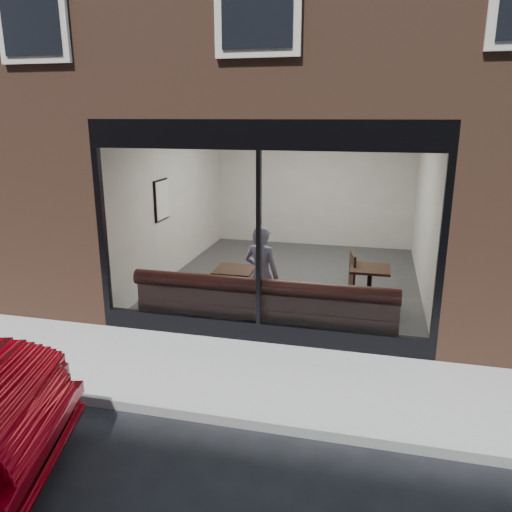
% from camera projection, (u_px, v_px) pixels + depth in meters
% --- Properties ---
extents(ground, '(120.00, 120.00, 0.00)m').
position_uv_depth(ground, '(216.00, 419.00, 5.52)').
color(ground, black).
rests_on(ground, ground).
extents(sidewalk_near, '(40.00, 2.00, 0.01)m').
position_uv_depth(sidewalk_near, '(240.00, 375.00, 6.46)').
color(sidewalk_near, gray).
rests_on(sidewalk_near, ground).
extents(kerb_near, '(40.00, 0.10, 0.12)m').
position_uv_depth(kerb_near, '(214.00, 417.00, 5.46)').
color(kerb_near, gray).
rests_on(kerb_near, ground).
extents(host_building_pier_left, '(2.50, 12.00, 3.20)m').
position_uv_depth(host_building_pier_left, '(175.00, 179.00, 13.43)').
color(host_building_pier_left, brown).
rests_on(host_building_pier_left, ground).
extents(host_building_pier_right, '(2.50, 12.00, 3.20)m').
position_uv_depth(host_building_pier_right, '(473.00, 188.00, 11.71)').
color(host_building_pier_right, brown).
rests_on(host_building_pier_right, ground).
extents(host_building_backfill, '(5.00, 6.00, 3.20)m').
position_uv_depth(host_building_backfill, '(326.00, 171.00, 15.37)').
color(host_building_backfill, brown).
rests_on(host_building_backfill, ground).
extents(cafe_floor, '(6.00, 6.00, 0.00)m').
position_uv_depth(cafe_floor, '(292.00, 279.00, 10.19)').
color(cafe_floor, '#2D2D30').
rests_on(cafe_floor, ground).
extents(cafe_ceiling, '(6.00, 6.00, 0.00)m').
position_uv_depth(cafe_ceiling, '(295.00, 119.00, 9.33)').
color(cafe_ceiling, white).
rests_on(cafe_ceiling, host_building_upper).
extents(cafe_wall_back, '(5.00, 0.00, 5.00)m').
position_uv_depth(cafe_wall_back, '(313.00, 183.00, 12.56)').
color(cafe_wall_back, beige).
rests_on(cafe_wall_back, ground).
extents(cafe_wall_left, '(0.00, 6.00, 6.00)m').
position_uv_depth(cafe_wall_left, '(175.00, 198.00, 10.33)').
color(cafe_wall_left, beige).
rests_on(cafe_wall_left, ground).
extents(cafe_wall_right, '(0.00, 6.00, 6.00)m').
position_uv_depth(cafe_wall_right, '(427.00, 208.00, 9.19)').
color(cafe_wall_right, beige).
rests_on(cafe_wall_right, ground).
extents(storefront_kick, '(5.00, 0.10, 0.30)m').
position_uv_depth(storefront_kick, '(259.00, 332.00, 7.40)').
color(storefront_kick, black).
rests_on(storefront_kick, ground).
extents(storefront_header, '(5.00, 0.10, 0.40)m').
position_uv_depth(storefront_header, '(259.00, 135.00, 6.63)').
color(storefront_header, black).
rests_on(storefront_header, host_building_upper).
extents(storefront_mullion, '(0.06, 0.10, 2.50)m').
position_uv_depth(storefront_mullion, '(259.00, 241.00, 7.02)').
color(storefront_mullion, black).
rests_on(storefront_mullion, storefront_kick).
extents(storefront_glass, '(4.80, 0.00, 4.80)m').
position_uv_depth(storefront_glass, '(258.00, 241.00, 6.99)').
color(storefront_glass, white).
rests_on(storefront_glass, storefront_kick).
extents(banquette, '(4.00, 0.55, 0.45)m').
position_uv_depth(banquette, '(265.00, 317.00, 7.75)').
color(banquette, '#381414').
rests_on(banquette, cafe_floor).
extents(person, '(0.67, 0.53, 1.61)m').
position_uv_depth(person, '(261.00, 275.00, 7.90)').
color(person, '#A0AAD6').
rests_on(person, cafe_floor).
extents(cafe_table_left, '(0.66, 0.66, 0.04)m').
position_uv_depth(cafe_table_left, '(235.00, 270.00, 8.39)').
color(cafe_table_left, black).
rests_on(cafe_table_left, cafe_floor).
extents(cafe_table_right, '(0.66, 0.66, 0.04)m').
position_uv_depth(cafe_table_right, '(370.00, 269.00, 8.46)').
color(cafe_table_right, black).
rests_on(cafe_table_right, cafe_floor).
extents(cafe_chair_right, '(0.55, 0.55, 0.04)m').
position_uv_depth(cafe_chair_right, '(340.00, 292.00, 8.81)').
color(cafe_chair_right, black).
rests_on(cafe_chair_right, cafe_floor).
extents(wall_poster, '(0.02, 0.55, 0.73)m').
position_uv_depth(wall_poster, '(162.00, 200.00, 9.63)').
color(wall_poster, white).
rests_on(wall_poster, cafe_wall_left).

